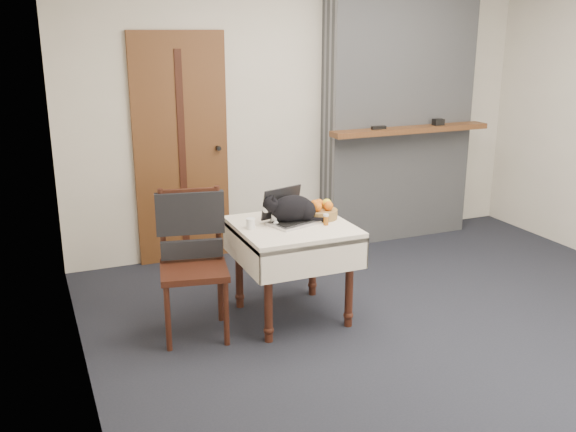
% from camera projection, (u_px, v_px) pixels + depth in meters
% --- Properties ---
extents(ground, '(4.50, 4.50, 0.00)m').
position_uv_depth(ground, '(421.00, 324.00, 4.54)').
color(ground, black).
rests_on(ground, ground).
extents(room_shell, '(4.52, 4.01, 2.61)m').
position_uv_depth(room_shell, '(398.00, 66.00, 4.45)').
color(room_shell, beige).
rests_on(room_shell, ground).
extents(door, '(0.82, 0.10, 2.00)m').
position_uv_depth(door, '(181.00, 150.00, 5.55)').
color(door, brown).
rests_on(door, ground).
extents(chimney, '(1.62, 0.48, 2.60)m').
position_uv_depth(chimney, '(398.00, 106.00, 6.14)').
color(chimney, gray).
rests_on(chimney, ground).
extents(side_table, '(0.78, 0.78, 0.70)m').
position_uv_depth(side_table, '(292.00, 240.00, 4.51)').
color(side_table, '#38150F').
rests_on(side_table, ground).
extents(laptop, '(0.39, 0.36, 0.24)m').
position_uv_depth(laptop, '(288.00, 214.00, 4.50)').
color(laptop, '#B7B7BC').
rests_on(laptop, side_table).
extents(cat, '(0.46, 0.22, 0.23)m').
position_uv_depth(cat, '(293.00, 209.00, 4.49)').
color(cat, black).
rests_on(cat, side_table).
extents(cream_jar, '(0.06, 0.06, 0.07)m').
position_uv_depth(cream_jar, '(251.00, 223.00, 4.38)').
color(cream_jar, white).
rests_on(cream_jar, side_table).
extents(pill_bottle, '(0.04, 0.04, 0.08)m').
position_uv_depth(pill_bottle, '(326.00, 219.00, 4.45)').
color(pill_bottle, '#A45814').
rests_on(pill_bottle, side_table).
extents(fruit_basket, '(0.23, 0.23, 0.13)m').
position_uv_depth(fruit_basket, '(321.00, 211.00, 4.61)').
color(fruit_basket, olive).
rests_on(fruit_basket, side_table).
extents(desk_clutter, '(0.14, 0.04, 0.01)m').
position_uv_depth(desk_clutter, '(317.00, 217.00, 4.62)').
color(desk_clutter, black).
rests_on(desk_clutter, side_table).
extents(chair, '(0.52, 0.52, 0.99)m').
position_uv_depth(chair, '(192.00, 242.00, 4.31)').
color(chair, '#38150F').
rests_on(chair, ground).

